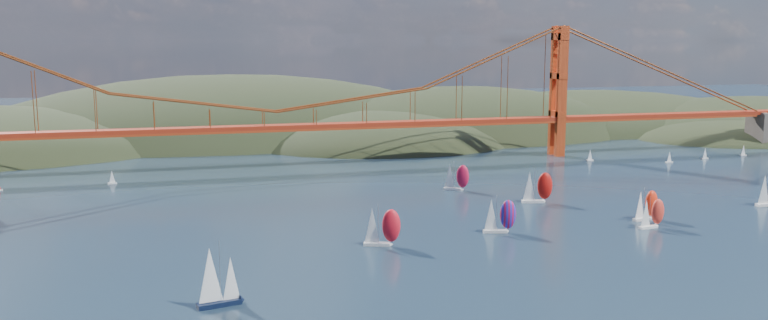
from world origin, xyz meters
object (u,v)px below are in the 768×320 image
Objects in this scene: racer_1 at (652,213)px; racer_2 at (646,205)px; sloop_navy at (216,278)px; racer_5 at (456,177)px; racer_3 at (537,186)px; racer_rwb at (499,215)px; racer_0 at (381,226)px.

racer_1 is 9.12m from racer_2.
sloop_navy is 122.45m from racer_5.
sloop_navy reaches higher than racer_3.
racer_3 is at bearing 61.79° from racer_rwb.
sloop_navy is 51.60m from racer_0.
racer_0 is (40.41, 32.09, -0.74)m from sloop_navy.
racer_0 reaches higher than racer_5.
racer_5 is (-16.81, 24.67, -0.44)m from racer_3.
racer_rwb is (32.48, 3.91, -0.25)m from racer_0.
sloop_navy reaches higher than racer_0.
racer_rwb is at bearing -116.64° from racer_3.
racer_3 reaches higher than racer_rwb.
racer_5 is at bearing 110.06° from racer_1.
racer_3 is (-18.53, 28.34, 0.66)m from racer_2.
sloop_navy is at bearing -102.59° from racer_5.
sloop_navy reaches higher than racer_rwb.
racer_3 is 39.86m from racer_rwb.
racer_1 is 41.17m from racer_rwb.
racer_0 is at bearing -135.68° from racer_3.
racer_rwb reaches higher than racer_5.
racer_1 is 39.46m from racer_3.
racer_2 is 44.54m from racer_rwb.
racer_1 is 0.89× the size of racer_rwb.
racer_0 is at bearing -95.82° from racer_5.
racer_3 is at bearing 104.71° from racer_1.
racer_0 reaches higher than racer_rwb.
sloop_navy reaches higher than racer_1.
racer_0 is 32.71m from racer_rwb.
racer_2 is 0.87× the size of racer_3.
sloop_navy is at bearing -122.12° from racer_0.
racer_0 is 67.69m from racer_3.
sloop_navy is at bearing -172.95° from racer_2.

